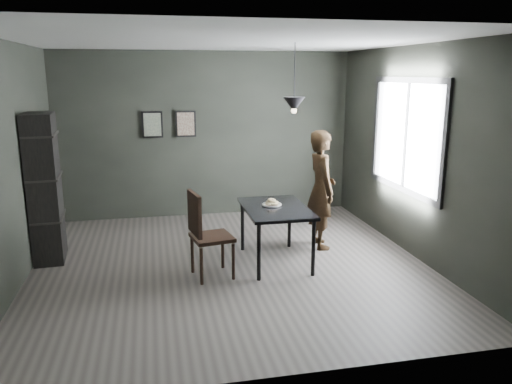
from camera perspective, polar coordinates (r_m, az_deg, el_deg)
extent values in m
plane|color=#393431|center=(6.55, -2.94, -8.35)|extent=(5.00, 5.00, 0.00)
cube|color=black|center=(8.63, -5.67, 6.50)|extent=(5.00, 0.10, 2.80)
cube|color=silver|center=(6.10, -3.26, 16.88)|extent=(5.00, 5.00, 0.02)
cube|color=white|center=(7.14, 16.82, 6.18)|extent=(0.02, 1.80, 1.40)
cube|color=black|center=(7.13, 16.75, 6.18)|extent=(0.04, 1.96, 1.56)
cube|color=black|center=(6.44, 2.27, -1.90)|extent=(0.80, 1.20, 0.04)
cylinder|color=black|center=(5.98, 0.32, -6.89)|extent=(0.05, 0.05, 0.71)
cylinder|color=black|center=(6.15, 6.57, -6.39)|extent=(0.05, 0.05, 0.71)
cylinder|color=black|center=(6.98, -1.56, -3.88)|extent=(0.05, 0.05, 0.71)
cylinder|color=black|center=(7.13, 3.84, -3.53)|extent=(0.05, 0.05, 0.71)
cylinder|color=white|center=(6.50, 1.82, -1.51)|extent=(0.23, 0.23, 0.01)
torus|color=beige|center=(6.52, 2.13, -1.22)|extent=(0.11, 0.11, 0.04)
torus|color=beige|center=(6.53, 1.57, -1.20)|extent=(0.11, 0.11, 0.04)
torus|color=beige|center=(6.47, 1.51, -1.35)|extent=(0.11, 0.11, 0.04)
torus|color=beige|center=(6.46, 2.07, -1.37)|extent=(0.11, 0.11, 0.04)
torus|color=beige|center=(6.48, 1.82, -0.98)|extent=(0.16, 0.16, 0.06)
imported|color=black|center=(7.07, 7.46, 0.29)|extent=(0.41, 0.62, 1.68)
cube|color=black|center=(6.08, -5.04, -5.19)|extent=(0.54, 0.54, 0.04)
cube|color=black|center=(5.93, -7.04, -2.49)|extent=(0.13, 0.46, 0.51)
cylinder|color=black|center=(5.94, -6.25, -8.45)|extent=(0.04, 0.04, 0.45)
cylinder|color=black|center=(6.05, -2.61, -7.95)|extent=(0.04, 0.04, 0.45)
cylinder|color=black|center=(6.29, -7.28, -7.18)|extent=(0.04, 0.04, 0.45)
cylinder|color=black|center=(6.40, -3.83, -6.75)|extent=(0.04, 0.04, 0.45)
cube|color=black|center=(7.04, -23.02, 0.39)|extent=(0.41, 0.67, 1.94)
cylinder|color=black|center=(6.37, 4.43, 13.34)|extent=(0.01, 0.01, 0.75)
cone|color=black|center=(6.38, 4.37, 9.97)|extent=(0.28, 0.28, 0.18)
sphere|color=#FFE0B2|center=(6.39, 4.36, 9.26)|extent=(0.07, 0.07, 0.07)
cube|color=black|center=(8.53, -11.75, 7.56)|extent=(0.34, 0.03, 0.44)
cube|color=#384F44|center=(8.51, -11.75, 7.54)|extent=(0.28, 0.01, 0.38)
cube|color=black|center=(8.55, -8.04, 7.72)|extent=(0.34, 0.03, 0.44)
cube|color=brown|center=(8.53, -8.03, 7.71)|extent=(0.28, 0.01, 0.38)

